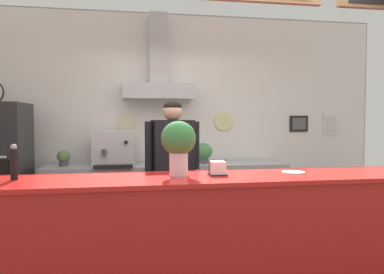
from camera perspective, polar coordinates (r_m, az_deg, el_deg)
The scene contains 12 objects.
back_wall_assembly at distance 5.01m, azimuth -2.38°, elevation 3.56°, with size 5.74×2.53×2.93m.
service_counter at distance 2.79m, azimuth 4.81°, elevation -17.07°, with size 4.11×0.62×1.09m.
back_prep_counter at distance 4.86m, azimuth -3.73°, elevation -9.60°, with size 3.07×0.60×0.91m.
shop_worker at distance 3.77m, azimuth -2.98°, elevation -6.24°, with size 0.56×0.28×1.67m.
espresso_machine at distance 4.72m, azimuth -11.94°, elevation -1.72°, with size 0.51×0.53×0.43m.
potted_oregano at distance 4.87m, azimuth 1.73°, elevation -2.33°, with size 0.24×0.24×0.26m.
potted_rosemary at distance 4.76m, azimuth -3.78°, elevation -3.01°, with size 0.16×0.16×0.19m.
potted_thyme at distance 4.82m, azimuth -19.15°, elevation -3.01°, with size 0.16×0.16×0.19m.
condiment_plate at distance 2.86m, azimuth 15.30°, elevation -5.28°, with size 0.17×0.17×0.01m.
pepper_grinder at distance 2.72m, azimuth -25.70°, elevation -3.50°, with size 0.05×0.05×0.24m.
napkin_holder at distance 2.67m, azimuth 3.93°, elevation -4.89°, with size 0.13×0.12×0.11m.
basil_vase at distance 2.63m, azimuth -2.08°, elevation -1.07°, with size 0.25×0.25×0.39m.
Camera 1 is at (-0.67, -2.90, 1.48)m, focal length 34.69 mm.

